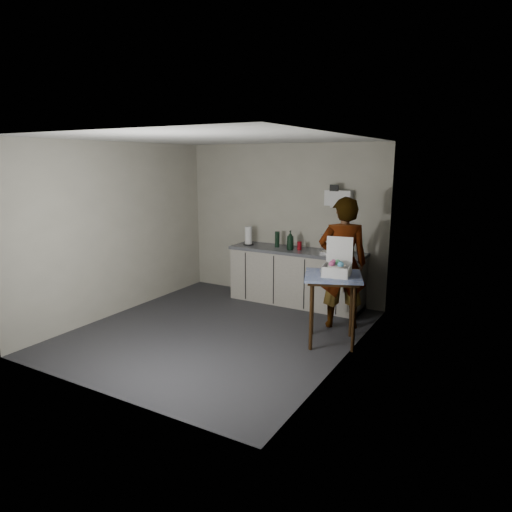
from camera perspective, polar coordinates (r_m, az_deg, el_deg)
The scene contains 15 objects.
ground at distance 6.43m, azimuth -4.78°, elevation -9.39°, with size 4.00×4.00×0.00m, color #2C2C31.
wall_back at distance 7.78m, azimuth 3.39°, elevation 4.28°, with size 3.60×0.02×2.60m, color #B0AC99.
wall_right at distance 5.29m, azimuth 11.18°, elevation 0.41°, with size 0.02×4.00×2.60m, color #B0AC99.
wall_left at distance 7.24m, azimuth -16.74°, elevation 3.22°, with size 0.02×4.00×2.60m, color #B0AC99.
ceiling at distance 6.00m, azimuth -5.22°, elevation 14.37°, with size 3.60×4.00×0.01m, color silver.
kitchen_counter at distance 7.52m, azimuth 5.06°, elevation -2.79°, with size 2.24×0.62×0.91m.
wall_shelf at distance 7.28m, azimuth 10.30°, elevation 7.12°, with size 0.42×0.18×0.37m.
side_table at distance 5.87m, azimuth 9.59°, elevation -3.44°, with size 0.91×0.91×0.91m.
standing_man at distance 6.46m, azimuth 10.77°, elevation -0.89°, with size 0.68×0.44×1.85m, color #B2A593.
soap_bottle at distance 7.34m, azimuth 4.31°, elevation 1.97°, with size 0.12×0.12×0.31m, color black.
soda_can at distance 7.39m, azimuth 5.44°, elevation 1.30°, with size 0.07×0.07×0.13m, color red.
dark_bottle at distance 7.57m, azimuth 2.67°, elevation 2.10°, with size 0.08×0.08×0.26m, color black.
paper_towel at distance 7.77m, azimuth -0.95°, elevation 2.50°, with size 0.18×0.18×0.32m.
dish_rack at distance 7.21m, azimuth 10.03°, elevation 0.94°, with size 0.45×0.34×0.32m.
bakery_box at distance 5.80m, azimuth 10.06°, elevation -1.38°, with size 0.39×0.40×0.47m.
Camera 1 is at (3.42, -4.92, 2.34)m, focal length 32.00 mm.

